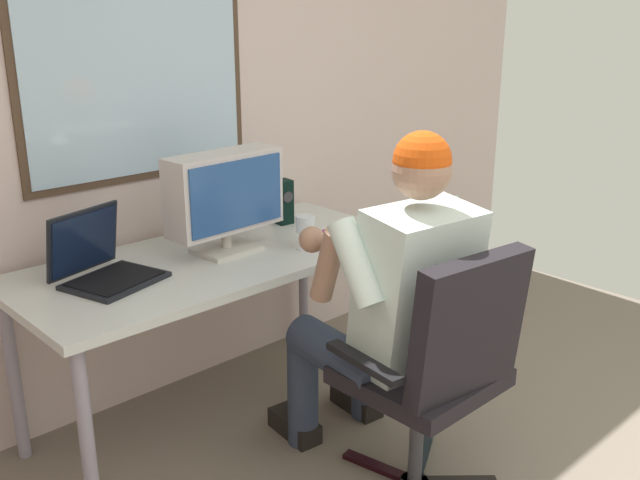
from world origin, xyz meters
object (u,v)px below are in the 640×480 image
(office_chair, at_px, (441,361))
(laptop, at_px, (101,262))
(crt_monitor, at_px, (225,194))
(desk, at_px, (217,271))
(wine_glass, at_px, (305,226))
(person_seated, at_px, (391,301))
(cd_case, at_px, (331,235))
(desk_speaker, at_px, (283,202))

(office_chair, height_order, laptop, laptop)
(crt_monitor, xyz_separation_m, laptop, (-0.50, 0.05, -0.17))
(desk, xyz_separation_m, wine_glass, (0.30, -0.18, 0.16))
(crt_monitor, bearing_deg, person_seated, -75.06)
(laptop, height_order, wine_glass, laptop)
(person_seated, bearing_deg, laptop, 132.66)
(crt_monitor, bearing_deg, office_chair, -80.32)
(wine_glass, bearing_deg, cd_case, 14.69)
(person_seated, relative_size, cd_case, 8.79)
(person_seated, relative_size, laptop, 3.40)
(office_chair, relative_size, laptop, 2.47)
(laptop, distance_m, wine_glass, 0.79)
(wine_glass, bearing_deg, person_seated, -97.02)
(person_seated, bearing_deg, office_chair, -95.86)
(laptop, bearing_deg, cd_case, -11.53)
(crt_monitor, bearing_deg, desk_speaker, 18.95)
(person_seated, relative_size, crt_monitor, 2.66)
(desk, distance_m, desk_speaker, 0.52)
(office_chair, height_order, crt_monitor, crt_monitor)
(crt_monitor, relative_size, cd_case, 3.31)
(office_chair, height_order, cd_case, office_chair)
(person_seated, height_order, cd_case, person_seated)
(office_chair, bearing_deg, crt_monitor, 99.68)
(crt_monitor, distance_m, laptop, 0.53)
(person_seated, relative_size, desk_speaker, 6.45)
(wine_glass, xyz_separation_m, cd_case, (0.19, 0.05, -0.09))
(laptop, height_order, cd_case, laptop)
(crt_monitor, bearing_deg, laptop, 173.78)
(desk_speaker, bearing_deg, desk, -162.90)
(person_seated, bearing_deg, wine_glass, 82.98)
(person_seated, xyz_separation_m, cd_case, (0.25, 0.56, 0.06))
(person_seated, bearing_deg, cd_case, 65.55)
(crt_monitor, distance_m, cd_case, 0.51)
(desk, height_order, desk_speaker, desk_speaker)
(desk_speaker, bearing_deg, wine_glass, -116.81)
(desk, bearing_deg, crt_monitor, 2.33)
(crt_monitor, relative_size, wine_glass, 3.52)
(laptop, bearing_deg, wine_glass, -17.86)
(laptop, height_order, desk_speaker, laptop)
(office_chair, bearing_deg, person_seated, 84.14)
(crt_monitor, bearing_deg, wine_glass, -37.13)
(cd_case, bearing_deg, office_chair, -109.15)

